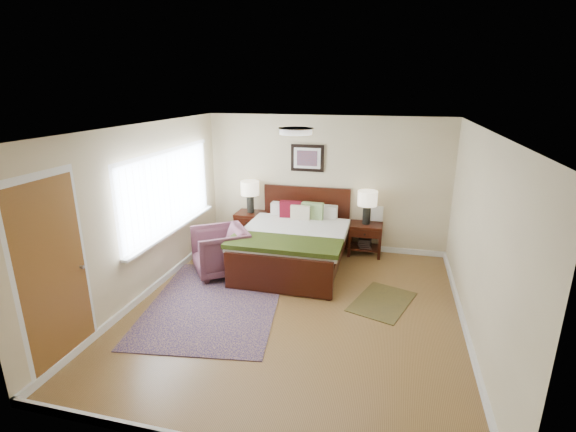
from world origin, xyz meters
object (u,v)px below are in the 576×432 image
Objects in this scene: nightstand_left at (250,219)px; lamp_left at (250,191)px; bed at (294,237)px; rug_persian at (215,303)px; lamp_right at (367,201)px; armchair at (220,251)px; nightstand_right at (365,236)px.

lamp_left is (0.00, 0.02, 0.56)m from nightstand_left.
rug_persian is at bearing -117.54° from bed.
lamp_left is 1.00× the size of lamp_right.
armchair reaches higher than nightstand_left.
nightstand_right is 0.98× the size of lamp_right.
lamp_left reaches higher than nightstand_left.
armchair is (-0.05, -1.38, -0.14)m from nightstand_left.
nightstand_left is 1.07× the size of lamp_left.
bed reaches higher than nightstand_left.
armchair is 0.34× the size of rug_persian.
lamp_left reaches higher than nightstand_right.
lamp_right is at bearing 42.36° from rug_persian.
bed is 3.53× the size of lamp_left.
armchair is at bearing -152.89° from bed.
lamp_right is (0.00, 0.01, 0.66)m from nightstand_right.
nightstand_left is 1.39m from armchair.
armchair is (-0.05, -1.40, -0.69)m from lamp_left.
bed reaches higher than rug_persian.
armchair is (-1.12, -0.57, -0.15)m from bed.
bed is 2.52× the size of armchair.
armchair is at bearing -148.47° from nightstand_right.
nightstand_right is (1.15, 0.82, -0.17)m from bed.
rug_persian is (-1.96, -2.38, -1.02)m from lamp_right.
nightstand_left is at bearing -179.77° from nightstand_right.
lamp_right is at bearing 86.20° from armchair.
lamp_left is (-1.07, 0.83, 0.55)m from bed.
rug_persian is at bearing -83.79° from nightstand_left.
lamp_left is at bearing 87.92° from rug_persian.
bed is 0.85× the size of rug_persian.
lamp_right reaches higher than armchair.
armchair is (-2.27, -1.39, 0.03)m from nightstand_right.
rug_persian is at bearing -83.84° from lamp_left.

